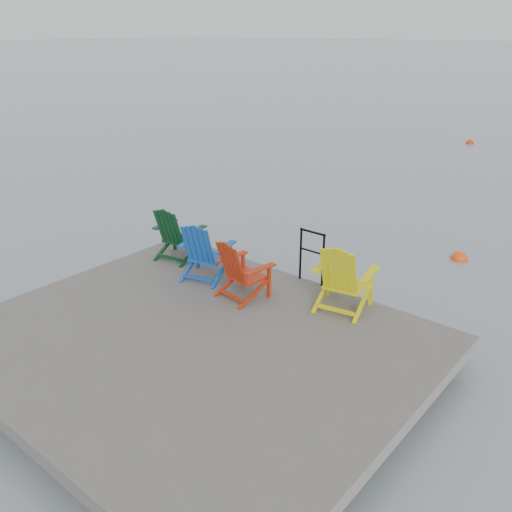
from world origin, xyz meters
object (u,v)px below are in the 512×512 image
Objects in this scene: chair_green at (176,233)px; chair_blue at (204,250)px; chair_red at (241,269)px; buoy_b at (470,144)px; chair_yellow at (343,277)px; handrail at (312,252)px; buoy_a at (459,259)px.

chair_blue is (0.99, -0.28, 0.01)m from chair_green.
chair_red is 17.13m from buoy_b.
chair_blue reaches higher than buoy_b.
chair_blue is 0.94× the size of chair_yellow.
chair_yellow is (3.31, 0.25, 0.04)m from chair_green.
chair_yellow reaches higher than buoy_b.
chair_red reaches higher than handrail.
chair_yellow is 3.31× the size of buoy_b.
buoy_b is (-1.54, 16.80, -1.01)m from chair_blue.
chair_green is 1.02m from chair_blue.
chair_blue is 3.12× the size of buoy_b.
buoy_a is at bearing 41.59° from chair_green.
chair_blue is 2.38m from chair_yellow.
chair_green is 3.05× the size of buoy_b.
buoy_b is at bearing 82.47° from chair_green.
buoy_b is at bearing 78.77° from chair_blue.
chair_green is at bearing 172.90° from chair_yellow.
chair_blue is at bearing -84.76° from buoy_b.
handrail is 0.89× the size of chair_blue.
buoy_a is at bearing 74.84° from chair_yellow.
handrail is 0.94× the size of chair_red.
chair_green reaches higher than handrail.
chair_yellow is 4.32m from buoy_a.
chair_blue is at bearing 179.85° from chair_red.
chair_blue reaches higher than handrail.
chair_blue is 0.92m from chair_red.
chair_red is at bearing -109.29° from buoy_a.
chair_green is 0.92× the size of chair_yellow.
chair_green is at bearing -163.13° from handrail.
chair_green reaches higher than chair_red.
handrail is 1.77m from chair_blue.
chair_red is (0.91, -0.12, -0.02)m from chair_blue.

